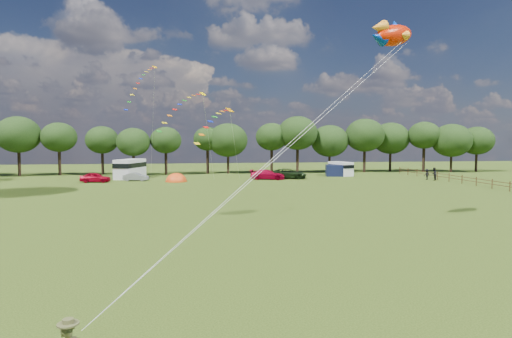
{
  "coord_description": "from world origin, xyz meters",
  "views": [
    {
      "loc": [
        -4.06,
        -20.6,
        5.95
      ],
      "look_at": [
        0.0,
        8.0,
        4.0
      ],
      "focal_mm": 30.0,
      "sensor_mm": 36.0,
      "label": 1
    }
  ],
  "objects": [
    {
      "name": "ground_plane",
      "position": [
        0.0,
        0.0,
        0.0
      ],
      "size": [
        180.0,
        180.0,
        0.0
      ],
      "primitive_type": "plane",
      "color": "#1D310C",
      "rests_on": "ground"
    },
    {
      "name": "tree_line",
      "position": [
        5.3,
        54.99,
        6.35
      ],
      "size": [
        102.98,
        10.98,
        10.27
      ],
      "color": "black",
      "rests_on": "ground"
    },
    {
      "name": "fence",
      "position": [
        32.0,
        34.5,
        0.7
      ],
      "size": [
        0.12,
        33.12,
        1.2
      ],
      "color": "#472D19",
      "rests_on": "ground"
    },
    {
      "name": "car_a",
      "position": [
        -18.07,
        42.01,
        0.7
      ],
      "size": [
        4.37,
        2.15,
        1.4
      ],
      "primitive_type": "imported",
      "rotation": [
        0.0,
        0.0,
        1.45
      ],
      "color": "#A1031A",
      "rests_on": "ground"
    },
    {
      "name": "car_b",
      "position": [
        -12.7,
        43.39,
        0.6
      ],
      "size": [
        3.54,
        1.78,
        1.19
      ],
      "primitive_type": "imported",
      "rotation": [
        0.0,
        0.0,
        1.41
      ],
      "color": "gray",
      "rests_on": "ground"
    },
    {
      "name": "car_c",
      "position": [
        6.7,
        42.95,
        0.75
      ],
      "size": [
        5.41,
        3.39,
        1.51
      ],
      "primitive_type": "imported",
      "rotation": [
        0.0,
        0.0,
        1.3
      ],
      "color": "#A30426",
      "rests_on": "ground"
    },
    {
      "name": "car_d",
      "position": [
        10.17,
        43.92,
        0.78
      ],
      "size": [
        6.24,
        4.14,
        1.56
      ],
      "primitive_type": "imported",
      "rotation": [
        0.0,
        0.0,
        1.28
      ],
      "color": "black",
      "rests_on": "ground"
    },
    {
      "name": "campervan_b",
      "position": [
        -14.12,
        47.53,
        1.61
      ],
      "size": [
        4.41,
        6.63,
        3.0
      ],
      "rotation": [
        0.0,
        0.0,
        1.25
      ],
      "color": "silver",
      "rests_on": "ground"
    },
    {
      "name": "campervan_d",
      "position": [
        20.07,
        48.26,
        1.24
      ],
      "size": [
        3.27,
        5.1,
        2.32
      ],
      "rotation": [
        0.0,
        0.0,
        1.86
      ],
      "color": "white",
      "rests_on": "ground"
    },
    {
      "name": "tent_orange",
      "position": [
        -6.84,
        41.62,
        0.02
      ],
      "size": [
        3.15,
        3.45,
        2.46
      ],
      "color": "#E84A12",
      "rests_on": "ground"
    },
    {
      "name": "tent_greyblue",
      "position": [
        6.99,
        44.26,
        0.02
      ],
      "size": [
        3.1,
        3.4,
        2.31
      ],
      "color": "slate",
      "rests_on": "ground"
    },
    {
      "name": "awning_navy",
      "position": [
        18.84,
        47.35,
        0.94
      ],
      "size": [
        3.44,
        3.0,
        1.88
      ],
      "primitive_type": "cube",
      "rotation": [
        0.0,
        0.0,
        -0.2
      ],
      "color": "#101635",
      "rests_on": "ground"
    },
    {
      "name": "fish_kite",
      "position": [
        9.2,
        7.45,
        13.12
      ],
      "size": [
        4.12,
        2.72,
        2.18
      ],
      "rotation": [
        0.0,
        -0.21,
        0.43
      ],
      "color": "red",
      "rests_on": "ground"
    },
    {
      "name": "streamer_kite_a",
      "position": [
        -9.97,
        30.64,
        12.92
      ],
      "size": [
        3.26,
        5.5,
        5.73
      ],
      "rotation": [
        0.0,
        0.0,
        0.77
      ],
      "color": "#F7A003",
      "rests_on": "ground"
    },
    {
      "name": "streamer_kite_b",
      "position": [
        -4.86,
        17.63,
        9.12
      ],
      "size": [
        4.21,
        4.62,
        3.77
      ],
      "rotation": [
        0.0,
        0.0,
        0.81
      ],
      "color": "#EDC500",
      "rests_on": "ground"
    },
    {
      "name": "streamer_kite_c",
      "position": [
        -2.45,
        10.55,
        7.51
      ],
      "size": [
        3.1,
        4.93,
        2.78
      ],
      "rotation": [
        0.0,
        0.0,
        0.9
      ],
      "color": "#F49700",
      "rests_on": "ground"
    },
    {
      "name": "walker_a",
      "position": [
        30.84,
        37.99,
        0.96
      ],
      "size": [
        1.09,
        1.04,
        1.92
      ],
      "primitive_type": "imported",
      "rotation": [
        0.0,
        0.0,
        3.84
      ],
      "color": "black",
      "rests_on": "ground"
    },
    {
      "name": "walker_b",
      "position": [
        30.45,
        39.3,
        0.81
      ],
      "size": [
        1.15,
        0.78,
        1.63
      ],
      "primitive_type": "imported",
      "rotation": [
        0.0,
        0.0,
        3.45
      ],
      "color": "black",
      "rests_on": "ground"
    }
  ]
}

